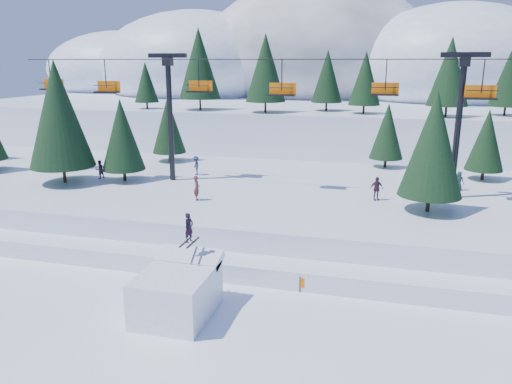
% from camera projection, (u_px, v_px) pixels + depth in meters
% --- Properties ---
extents(ground, '(160.00, 160.00, 0.00)m').
position_uv_depth(ground, '(194.00, 328.00, 23.52)').
color(ground, white).
rests_on(ground, ground).
extents(mid_shelf, '(70.00, 22.00, 2.50)m').
position_uv_depth(mid_shelf, '(277.00, 202.00, 40.03)').
color(mid_shelf, white).
rests_on(mid_shelf, ground).
extents(berm, '(70.00, 6.00, 1.10)m').
position_uv_depth(berm, '(242.00, 255.00, 30.86)').
color(berm, white).
rests_on(berm, ground).
extents(mountain_ridge, '(119.00, 60.00, 26.46)m').
position_uv_depth(mountain_ridge, '(316.00, 75.00, 90.89)').
color(mountain_ridge, white).
rests_on(mountain_ridge, ground).
extents(jump_kicker, '(3.37, 4.60, 4.81)m').
position_uv_depth(jump_kicker, '(178.00, 291.00, 24.51)').
color(jump_kicker, white).
rests_on(jump_kicker, ground).
extents(chairlift, '(46.84, 3.21, 10.28)m').
position_uv_depth(chairlift, '(285.00, 100.00, 37.88)').
color(chairlift, black).
rests_on(chairlift, mid_shelf).
extents(conifer_stand, '(63.23, 18.20, 9.86)m').
position_uv_depth(conifer_stand, '(316.00, 131.00, 37.82)').
color(conifer_stand, black).
rests_on(conifer_stand, mid_shelf).
extents(distant_skiers, '(29.77, 8.63, 1.79)m').
position_uv_depth(distant_skiers, '(244.00, 175.00, 39.81)').
color(distant_skiers, '#3E2B45').
rests_on(distant_skiers, mid_shelf).
extents(banner_near, '(2.83, 0.49, 0.90)m').
position_uv_depth(banner_near, '(326.00, 284.00, 26.86)').
color(banner_near, black).
rests_on(banner_near, ground).
extents(banner_far, '(2.74, 0.87, 0.90)m').
position_uv_depth(banner_far, '(384.00, 281.00, 27.23)').
color(banner_far, black).
rests_on(banner_far, ground).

